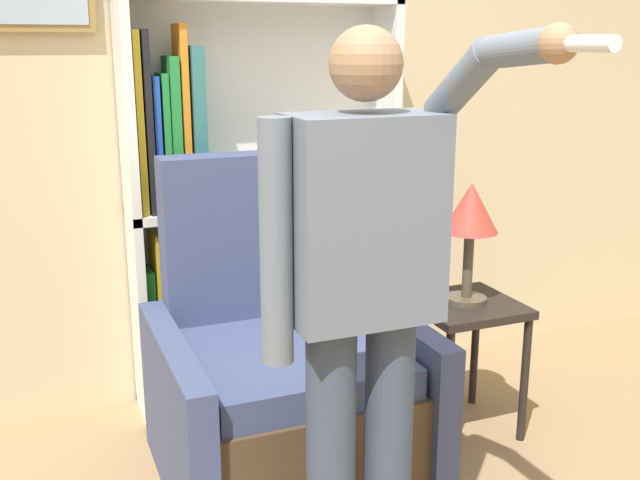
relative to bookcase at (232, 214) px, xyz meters
The scene contains 6 objects.
wall_back 0.53m from the bookcase, 46.16° to the left, with size 8.00×0.11×2.80m.
bookcase is the anchor object (origin of this frame).
armchair 0.87m from the bookcase, 89.53° to the right, with size 1.00×0.94×1.25m.
person_standing 1.47m from the bookcase, 90.70° to the right, with size 0.58×0.78×1.74m.
side_table 1.17m from the bookcase, 39.48° to the right, with size 0.44×0.44×0.60m.
table_lamp 1.10m from the bookcase, 39.48° to the right, with size 0.24×0.24×0.53m.
Camera 1 is at (-1.05, -1.43, 1.69)m, focal length 42.00 mm.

